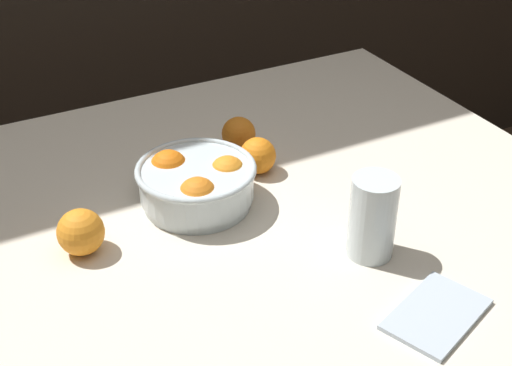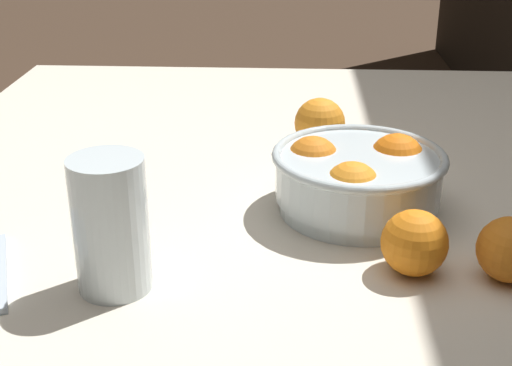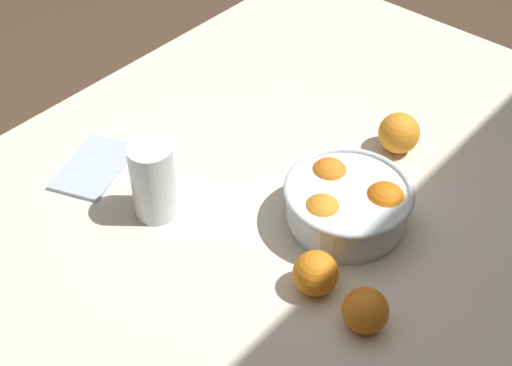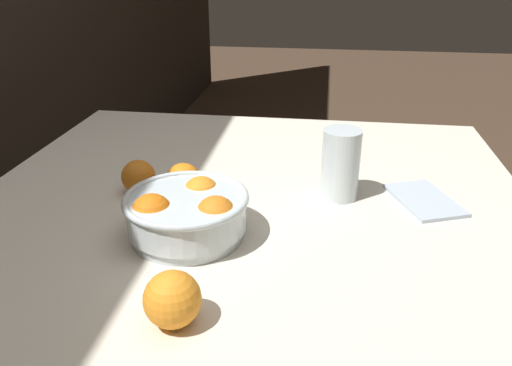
% 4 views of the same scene
% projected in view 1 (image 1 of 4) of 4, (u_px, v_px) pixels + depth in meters
% --- Properties ---
extents(dining_table, '(1.46, 1.18, 0.71)m').
position_uv_depth(dining_table, '(218.00, 253.00, 1.32)').
color(dining_table, beige).
rests_on(dining_table, ground_plane).
extents(fruit_bowl, '(0.23, 0.23, 0.10)m').
position_uv_depth(fruit_bowl, '(195.00, 183.00, 1.33)').
color(fruit_bowl, silver).
rests_on(fruit_bowl, dining_table).
extents(juice_glass, '(0.08, 0.08, 0.15)m').
position_uv_depth(juice_glass, '(372.00, 221.00, 1.20)').
color(juice_glass, '#F4A314').
rests_on(juice_glass, dining_table).
extents(orange_loose_near_bowl, '(0.08, 0.08, 0.08)m').
position_uv_depth(orange_loose_near_bowl, '(81.00, 232.00, 1.21)').
color(orange_loose_near_bowl, orange).
rests_on(orange_loose_near_bowl, dining_table).
extents(orange_loose_front, '(0.07, 0.07, 0.07)m').
position_uv_depth(orange_loose_front, '(258.00, 156.00, 1.44)').
color(orange_loose_front, orange).
rests_on(orange_loose_front, dining_table).
extents(orange_loose_aside, '(0.07, 0.07, 0.07)m').
position_uv_depth(orange_loose_aside, '(239.00, 134.00, 1.52)').
color(orange_loose_aside, orange).
rests_on(orange_loose_aside, dining_table).
extents(napkin, '(0.20, 0.16, 0.01)m').
position_uv_depth(napkin, '(436.00, 314.00, 1.10)').
color(napkin, silver).
rests_on(napkin, dining_table).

